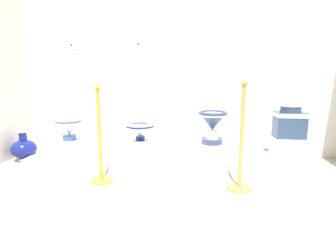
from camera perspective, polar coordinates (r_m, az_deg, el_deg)
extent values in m
cube|color=#B2A899|center=(2.02, -3.04, -22.63)|extent=(6.30, 5.79, 0.02)
cube|color=silver|center=(3.84, 1.85, 17.91)|extent=(4.50, 0.06, 3.19)
cube|color=white|center=(3.54, 1.21, -6.84)|extent=(3.65, 0.76, 0.08)
cube|color=white|center=(3.88, -19.64, -4.46)|extent=(0.30, 0.35, 0.10)
cylinder|color=silver|center=(3.86, -19.71, -3.23)|extent=(0.31, 0.31, 0.07)
cylinder|color=#345492|center=(3.85, -19.78, -2.25)|extent=(0.17, 0.17, 0.07)
cone|color=silver|center=(3.82, -19.90, -0.20)|extent=(0.34, 0.34, 0.21)
cylinder|color=#345492|center=(3.81, -19.98, 1.06)|extent=(0.33, 0.33, 0.03)
torus|color=silver|center=(3.81, -20.00, 1.36)|extent=(0.35, 0.35, 0.04)
cylinder|color=#345492|center=(3.81, -20.00, 1.28)|extent=(0.24, 0.24, 0.01)
cube|color=white|center=(3.61, -5.75, -4.77)|extent=(0.34, 0.38, 0.13)
cylinder|color=silver|center=(3.59, -5.78, -3.34)|extent=(0.24, 0.24, 0.05)
cylinder|color=navy|center=(3.58, -5.79, -2.51)|extent=(0.12, 0.12, 0.06)
cone|color=silver|center=(3.55, -5.83, -0.82)|extent=(0.38, 0.38, 0.16)
cylinder|color=navy|center=(3.54, -5.84, 0.13)|extent=(0.37, 0.37, 0.03)
torus|color=silver|center=(3.54, -5.85, 0.45)|extent=(0.39, 0.39, 0.04)
cylinder|color=navy|center=(3.54, -5.85, 0.37)|extent=(0.26, 0.26, 0.01)
cube|color=white|center=(3.49, 9.06, -5.02)|extent=(0.29, 0.31, 0.17)
cylinder|color=navy|center=(3.46, 9.12, -3.09)|extent=(0.25, 0.25, 0.07)
cylinder|color=white|center=(3.45, 9.16, -1.70)|extent=(0.16, 0.16, 0.10)
cone|color=navy|center=(3.42, 9.23, 0.91)|extent=(0.35, 0.35, 0.21)
cylinder|color=white|center=(3.40, 9.28, 2.35)|extent=(0.34, 0.34, 0.03)
torus|color=navy|center=(3.40, 9.29, 2.69)|extent=(0.36, 0.36, 0.04)
cylinder|color=white|center=(3.40, 9.28, 2.60)|extent=(0.24, 0.24, 0.01)
cube|color=white|center=(3.68, 23.56, -4.23)|extent=(0.35, 0.34, 0.27)
cube|color=navy|center=(3.62, 23.89, 0.24)|extent=(0.34, 0.26, 0.32)
cube|color=white|center=(3.60, 24.03, 2.16)|extent=(0.34, 0.27, 0.05)
cylinder|color=navy|center=(3.59, 24.12, 3.35)|extent=(0.24, 0.24, 0.08)
torus|color=white|center=(3.59, 24.17, 3.99)|extent=(0.26, 0.26, 0.04)
cube|color=white|center=(4.14, -18.83, 15.04)|extent=(0.13, 0.01, 0.14)
cube|color=slate|center=(4.16, -19.43, 15.57)|extent=(0.02, 0.01, 0.02)
cube|color=white|center=(3.86, -5.54, 15.98)|extent=(0.13, 0.01, 0.13)
cube|color=#5B9E4C|center=(3.87, -6.18, 16.53)|extent=(0.02, 0.01, 0.02)
cylinder|color=white|center=(4.08, -27.57, -6.11)|extent=(0.16, 0.16, 0.03)
ellipsoid|color=navy|center=(4.05, -27.73, -4.24)|extent=(0.32, 0.32, 0.24)
cylinder|color=navy|center=(4.01, -27.94, -1.79)|extent=(0.09, 0.09, 0.11)
torus|color=white|center=(4.00, -28.01, -1.02)|extent=(0.13, 0.13, 0.02)
cylinder|color=gold|center=(3.02, -13.63, -10.89)|extent=(0.24, 0.24, 0.02)
cylinder|color=gold|center=(2.88, -14.04, -2.06)|extent=(0.04, 0.04, 0.92)
sphere|color=gold|center=(2.82, -14.48, 7.75)|extent=(0.06, 0.06, 0.06)
cylinder|color=tan|center=(2.85, 14.55, -12.26)|extent=(0.24, 0.24, 0.02)
cylinder|color=tan|center=(2.70, 15.03, -2.44)|extent=(0.04, 0.04, 0.97)
sphere|color=tan|center=(2.63, 15.57, 8.56)|extent=(0.06, 0.06, 0.06)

